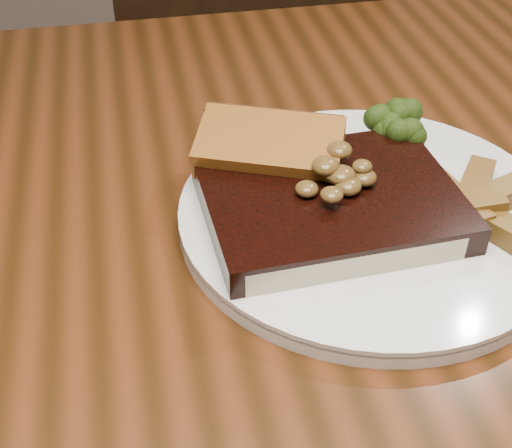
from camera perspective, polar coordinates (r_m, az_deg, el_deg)
The scene contains 9 objects.
dining_table at distance 0.62m, azimuth -1.21°, elevation -8.11°, with size 1.60×0.90×0.75m.
chair_far at distance 1.27m, azimuth -1.15°, elevation 8.08°, with size 0.41×0.41×0.84m.
plate at distance 0.58m, azimuth 8.99°, elevation 0.64°, with size 0.31×0.31×0.01m, color silver.
steak at distance 0.56m, azimuth 5.94°, elevation 1.56°, with size 0.19×0.15×0.03m, color black.
steak_bone at distance 0.51m, azimuth 7.94°, elevation -3.25°, with size 0.16×0.02×0.02m, color #C3B997.
mushroom_pile at distance 0.54m, azimuth 6.22°, elevation 4.36°, with size 0.06×0.06×0.03m, color brown, non-canonical shape.
garlic_bread at distance 0.59m, azimuth 1.08°, elevation 4.50°, with size 0.12×0.06×0.03m, color #92551A.
potato_wedges at distance 0.59m, azimuth 16.70°, elevation 1.98°, with size 0.10×0.10×0.02m, color brown, non-canonical shape.
broccoli_cluster at distance 0.64m, azimuth 11.35°, elevation 7.15°, with size 0.07×0.07×0.04m, color #263C0D, non-canonical shape.
Camera 1 is at (-0.07, -0.42, 1.11)m, focal length 50.00 mm.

